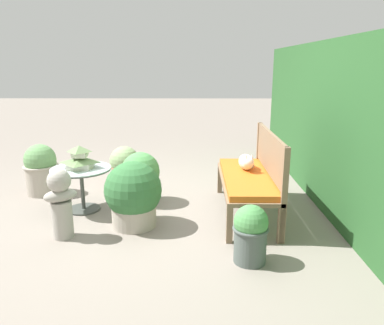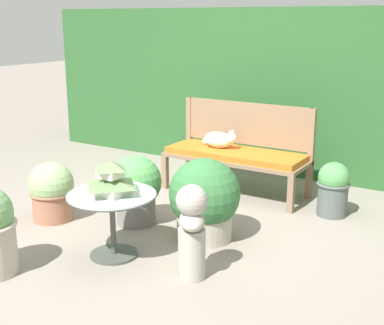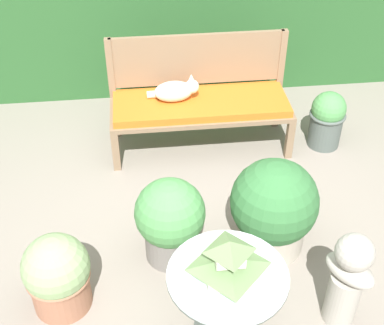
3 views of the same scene
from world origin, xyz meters
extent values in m
plane|color=gray|center=(0.00, 0.00, 0.00)|extent=(30.00, 30.00, 0.00)
cube|color=#285628|center=(0.00, 2.56, 0.98)|extent=(6.40, 0.96, 1.95)
cube|color=#7F664C|center=(-0.61, 0.93, 0.18)|extent=(0.06, 0.06, 0.37)
cube|color=#7F664C|center=(0.86, 0.93, 0.18)|extent=(0.06, 0.06, 0.37)
cube|color=#7F664C|center=(-0.61, 1.42, 0.18)|extent=(0.06, 0.06, 0.37)
cube|color=#7F664C|center=(0.86, 1.42, 0.18)|extent=(0.06, 0.06, 0.37)
cube|color=#7F664C|center=(0.12, 1.17, 0.39)|extent=(1.53, 0.56, 0.04)
cube|color=orange|center=(0.12, 1.17, 0.44)|extent=(1.47, 0.51, 0.06)
cube|color=#7F664C|center=(-0.61, 1.43, 0.48)|extent=(0.06, 0.06, 0.95)
cube|color=#7F664C|center=(0.86, 1.43, 0.48)|extent=(0.06, 0.06, 0.95)
cube|color=#7F664C|center=(0.12, 1.43, 0.72)|extent=(1.47, 0.04, 0.46)
ellipsoid|color=silver|center=(-0.10, 1.20, 0.56)|extent=(0.33, 0.19, 0.18)
sphere|color=silver|center=(0.05, 1.21, 0.59)|extent=(0.12, 0.12, 0.12)
cone|color=silver|center=(0.05, 1.24, 0.66)|extent=(0.05, 0.05, 0.05)
cone|color=silver|center=(0.06, 1.17, 0.66)|extent=(0.05, 0.05, 0.05)
cylinder|color=silver|center=(-0.23, 1.27, 0.50)|extent=(0.18, 0.07, 0.06)
cylinder|color=#424742|center=(0.04, -0.73, 0.01)|extent=(0.38, 0.38, 0.02)
cylinder|color=#424742|center=(0.04, -0.73, 0.25)|extent=(0.04, 0.04, 0.50)
cylinder|color=silver|center=(0.04, -0.73, 0.51)|extent=(0.69, 0.69, 0.01)
torus|color=#424742|center=(0.04, -0.73, 0.50)|extent=(0.69, 0.69, 0.02)
cube|color=silver|center=(0.04, -0.73, 0.55)|extent=(0.26, 0.26, 0.07)
pyramid|color=#668451|center=(0.04, -0.73, 0.62)|extent=(0.35, 0.35, 0.07)
cube|color=silver|center=(0.04, -0.73, 0.68)|extent=(0.16, 0.16, 0.06)
pyramid|color=#668451|center=(0.04, -0.73, 0.75)|extent=(0.22, 0.22, 0.07)
cylinder|color=#A39E93|center=(0.76, -0.72, 0.19)|extent=(0.20, 0.20, 0.38)
ellipsoid|color=#A39E93|center=(0.76, -0.72, 0.44)|extent=(0.33, 0.37, 0.13)
sphere|color=#A39E93|center=(0.76, -0.72, 0.59)|extent=(0.23, 0.23, 0.23)
cylinder|color=#4C5651|center=(1.22, 1.07, 0.16)|extent=(0.28, 0.28, 0.32)
torus|color=#4C5651|center=(1.22, 1.07, 0.31)|extent=(0.32, 0.32, 0.03)
sphere|color=#4C8E4C|center=(1.22, 1.07, 0.38)|extent=(0.30, 0.30, 0.30)
cylinder|color=slate|center=(-0.24, -0.08, 0.16)|extent=(0.36, 0.36, 0.32)
torus|color=slate|center=(-0.24, -0.08, 0.31)|extent=(0.39, 0.39, 0.03)
sphere|color=#4C8E4C|center=(-0.24, -0.08, 0.40)|extent=(0.48, 0.48, 0.48)
cylinder|color=#ADA393|center=(-0.55, -1.45, 0.20)|extent=(0.41, 0.41, 0.39)
torus|color=#ADA393|center=(-0.55, -1.45, 0.38)|extent=(0.45, 0.45, 0.03)
sphere|color=#66995B|center=(-0.55, -1.45, 0.46)|extent=(0.41, 0.41, 0.41)
cylinder|color=#9E664C|center=(-0.96, -0.42, 0.14)|extent=(0.37, 0.37, 0.27)
torus|color=#9E664C|center=(-0.96, -0.42, 0.26)|extent=(0.40, 0.40, 0.03)
sphere|color=#89A870|center=(-0.96, -0.42, 0.35)|extent=(0.42, 0.42, 0.42)
cylinder|color=#ADA393|center=(0.47, -0.06, 0.15)|extent=(0.47, 0.47, 0.30)
torus|color=#ADA393|center=(0.47, -0.06, 0.29)|extent=(0.51, 0.51, 0.03)
sphere|color=#336B38|center=(0.47, -0.06, 0.40)|extent=(0.61, 0.61, 0.61)
camera|label=1|loc=(4.19, 0.60, 1.68)|focal=35.00mm
camera|label=2|loc=(2.64, -3.73, 1.83)|focal=50.00mm
camera|label=3|loc=(-0.38, -2.64, 2.87)|focal=50.00mm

